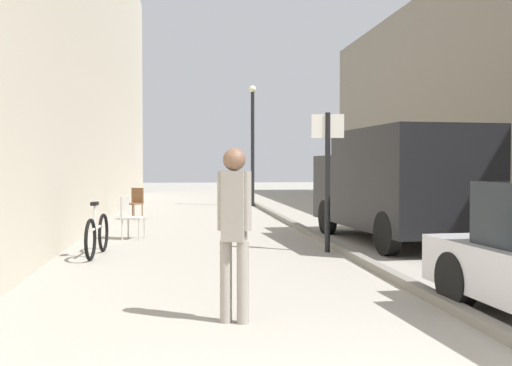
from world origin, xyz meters
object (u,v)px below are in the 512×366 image
delivery_van (397,182)px  bicycle_leaning (97,235)px  street_sign_post (328,169)px  cafe_chair_near_window (135,201)px  pedestrian_main_foreground (234,222)px  lamp_post (253,137)px  cafe_chair_by_doorway (129,214)px

delivery_van → bicycle_leaning: delivery_van is taller
street_sign_post → cafe_chair_near_window: 8.40m
pedestrian_main_foreground → bicycle_leaning: pedestrian_main_foreground is taller
street_sign_post → lamp_post: 12.45m
delivery_van → cafe_chair_by_doorway: 5.80m
pedestrian_main_foreground → cafe_chair_near_window: pedestrian_main_foreground is taller
pedestrian_main_foreground → lamp_post: lamp_post is taller
pedestrian_main_foreground → delivery_van: size_ratio=0.35×
street_sign_post → cafe_chair_near_window: bearing=-48.9°
bicycle_leaning → lamp_post: bearing=75.1°
cafe_chair_near_window → lamp_post: bearing=-93.5°
lamp_post → bicycle_leaning: (-4.30, -12.33, -2.34)m
lamp_post → cafe_chair_near_window: (-4.18, -5.12, -2.18)m
cafe_chair_near_window → cafe_chair_by_doorway: (0.25, -4.85, 0.00)m
bicycle_leaning → cafe_chair_near_window: bearing=93.4°
pedestrian_main_foreground → cafe_chair_near_window: (-1.91, 11.96, -0.49)m
street_sign_post → bicycle_leaning: bearing=10.9°
delivery_van → street_sign_post: 2.15m
delivery_van → street_sign_post: size_ratio=1.97×
bicycle_leaning → cafe_chair_by_doorway: bicycle_leaning is taller
pedestrian_main_foreground → delivery_van: bearing=-104.2°
street_sign_post → pedestrian_main_foreground: bearing=77.0°
delivery_van → bicycle_leaning: bearing=-173.3°
delivery_van → cafe_chair_by_doorway: size_ratio=5.44×
street_sign_post → lamp_post: lamp_post is taller
street_sign_post → cafe_chair_by_doorway: 4.65m
cafe_chair_near_window → cafe_chair_by_doorway: 4.85m
street_sign_post → bicycle_leaning: street_sign_post is taller
street_sign_post → lamp_post: (0.11, 12.40, 1.18)m
pedestrian_main_foreground → cafe_chair_by_doorway: (-1.66, 7.11, -0.49)m
delivery_van → lamp_post: (-1.68, 11.22, 1.46)m
street_sign_post → cafe_chair_by_doorway: street_sign_post is taller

